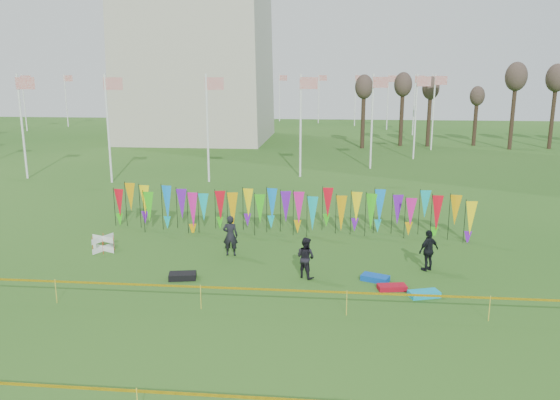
# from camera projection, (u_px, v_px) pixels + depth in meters

# --- Properties ---
(ground) EXTENTS (160.00, 160.00, 0.00)m
(ground) POSITION_uv_depth(u_px,v_px,m) (261.00, 293.00, 20.41)
(ground) COLOR #214E16
(ground) RESTS_ON ground
(flagpole_ring) EXTENTS (57.40, 56.16, 8.00)m
(flagpole_ring) POSITION_uv_depth(u_px,v_px,m) (200.00, 107.00, 67.37)
(flagpole_ring) COLOR white
(flagpole_ring) RESTS_ON ground
(banner_row) EXTENTS (18.64, 0.64, 2.22)m
(banner_row) POSITION_uv_depth(u_px,v_px,m) (287.00, 208.00, 27.79)
(banner_row) COLOR black
(banner_row) RESTS_ON ground
(caution_tape_near) EXTENTS (26.00, 0.02, 0.90)m
(caution_tape_near) POSITION_uv_depth(u_px,v_px,m) (248.00, 290.00, 18.69)
(caution_tape_near) COLOR #FFC705
(caution_tape_near) RESTS_ON ground
(caution_tape_far) EXTENTS (26.00, 0.02, 0.90)m
(caution_tape_far) POSITION_uv_depth(u_px,v_px,m) (205.00, 397.00, 12.52)
(caution_tape_far) COLOR #FFC705
(caution_tape_far) RESTS_ON ground
(box_kite) EXTENTS (0.67, 0.67, 0.75)m
(box_kite) POSITION_uv_depth(u_px,v_px,m) (103.00, 244.00, 25.12)
(box_kite) COLOR red
(box_kite) RESTS_ON ground
(person_left) EXTENTS (0.70, 0.53, 1.85)m
(person_left) POSITION_uv_depth(u_px,v_px,m) (230.00, 236.00, 24.46)
(person_left) COLOR black
(person_left) RESTS_ON ground
(person_mid) EXTENTS (0.96, 0.87, 1.67)m
(person_mid) POSITION_uv_depth(u_px,v_px,m) (306.00, 257.00, 21.81)
(person_mid) COLOR black
(person_mid) RESTS_ON ground
(person_right) EXTENTS (1.17, 1.07, 1.74)m
(person_right) POSITION_uv_depth(u_px,v_px,m) (429.00, 250.00, 22.57)
(person_right) COLOR black
(person_right) RESTS_ON ground
(kite_bag_blue) EXTENTS (1.19, 0.92, 0.22)m
(kite_bag_blue) POSITION_uv_depth(u_px,v_px,m) (375.00, 278.00, 21.60)
(kite_bag_blue) COLOR #0B49B9
(kite_bag_blue) RESTS_ON ground
(kite_bag_red) EXTENTS (1.14, 0.68, 0.20)m
(kite_bag_red) POSITION_uv_depth(u_px,v_px,m) (392.00, 287.00, 20.69)
(kite_bag_red) COLOR #AE0B1D
(kite_bag_red) RESTS_ON ground
(kite_bag_black) EXTENTS (1.17, 0.81, 0.25)m
(kite_bag_black) POSITION_uv_depth(u_px,v_px,m) (183.00, 276.00, 21.78)
(kite_bag_black) COLOR black
(kite_bag_black) RESTS_ON ground
(kite_bag_teal) EXTENTS (1.22, 0.85, 0.21)m
(kite_bag_teal) POSITION_uv_depth(u_px,v_px,m) (424.00, 294.00, 20.06)
(kite_bag_teal) COLOR #0EA0C6
(kite_bag_teal) RESTS_ON ground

